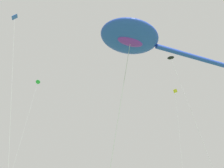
{
  "coord_description": "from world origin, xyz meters",
  "views": [
    {
      "loc": [
        -7.27,
        -0.5,
        1.56
      ],
      "look_at": [
        -1.11,
        7.57,
        8.52
      ],
      "focal_mm": 36.66,
      "sensor_mm": 36.0,
      "label": 1
    }
  ],
  "objects_px": {
    "small_kite_delta_white": "(37,84)",
    "small_kite_stunt_black": "(177,109)",
    "big_show_kite": "(134,39)",
    "small_kite_triangle_green": "(14,34)",
    "small_kite_bird_shape": "(172,62)"
  },
  "relations": [
    {
      "from": "small_kite_bird_shape",
      "to": "small_kite_triangle_green",
      "type": "relative_size",
      "value": 0.87
    },
    {
      "from": "big_show_kite",
      "to": "small_kite_delta_white",
      "type": "distance_m",
      "value": 18.45
    },
    {
      "from": "small_kite_delta_white",
      "to": "small_kite_stunt_black",
      "type": "relative_size",
      "value": 0.94
    },
    {
      "from": "small_kite_bird_shape",
      "to": "small_kite_delta_white",
      "type": "bearing_deg",
      "value": 4.19
    },
    {
      "from": "big_show_kite",
      "to": "small_kite_bird_shape",
      "type": "bearing_deg",
      "value": -140.94
    },
    {
      "from": "small_kite_delta_white",
      "to": "big_show_kite",
      "type": "bearing_deg",
      "value": 22.9
    },
    {
      "from": "small_kite_triangle_green",
      "to": "small_kite_stunt_black",
      "type": "height_order",
      "value": "small_kite_triangle_green"
    },
    {
      "from": "small_kite_delta_white",
      "to": "small_kite_triangle_green",
      "type": "distance_m",
      "value": 8.24
    },
    {
      "from": "small_kite_delta_white",
      "to": "small_kite_stunt_black",
      "type": "xyz_separation_m",
      "value": [
        16.65,
        -8.4,
        -1.76
      ]
    },
    {
      "from": "big_show_kite",
      "to": "small_kite_triangle_green",
      "type": "relative_size",
      "value": 0.59
    },
    {
      "from": "big_show_kite",
      "to": "small_kite_stunt_black",
      "type": "bearing_deg",
      "value": -134.27
    },
    {
      "from": "small_kite_delta_white",
      "to": "small_kite_stunt_black",
      "type": "bearing_deg",
      "value": 84.96
    },
    {
      "from": "big_show_kite",
      "to": "small_kite_stunt_black",
      "type": "height_order",
      "value": "small_kite_stunt_black"
    },
    {
      "from": "small_kite_stunt_black",
      "to": "big_show_kite",
      "type": "bearing_deg",
      "value": -175.82
    },
    {
      "from": "big_show_kite",
      "to": "small_kite_delta_white",
      "type": "relative_size",
      "value": 0.68
    }
  ]
}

